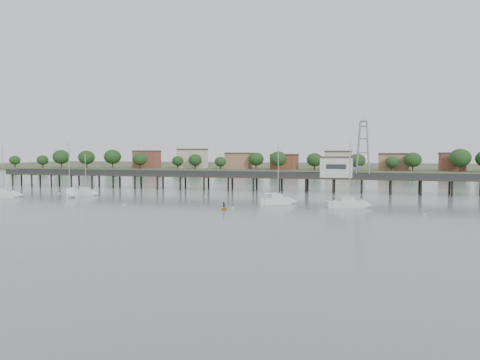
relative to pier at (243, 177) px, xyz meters
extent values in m
plane|color=slate|center=(0.00, -60.00, -3.79)|extent=(500.00, 500.00, 0.00)
cube|color=#2D2823|center=(0.00, 0.00, -0.04)|extent=(150.00, 5.00, 0.50)
cube|color=#333335|center=(0.00, -2.40, 0.76)|extent=(150.00, 0.12, 1.10)
cube|color=#333335|center=(0.00, 2.40, 0.76)|extent=(150.00, 0.12, 1.10)
cylinder|color=black|center=(-73.00, -1.90, -1.99)|extent=(0.50, 0.50, 4.40)
cylinder|color=black|center=(-73.00, 1.90, -1.99)|extent=(0.50, 0.50, 4.40)
cylinder|color=black|center=(0.00, -1.90, -1.99)|extent=(0.50, 0.50, 4.40)
cylinder|color=black|center=(0.00, 1.90, -1.99)|extent=(0.50, 0.50, 4.40)
cube|color=silver|center=(25.00, 0.00, 2.71)|extent=(8.00, 5.00, 5.00)
cube|color=#4C3833|center=(25.00, 0.00, 5.36)|extent=(8.40, 5.40, 0.30)
cube|color=slate|center=(31.50, 0.00, 14.36)|extent=(1.80, 1.80, 0.30)
cube|color=silver|center=(31.50, 0.00, 15.11)|extent=(0.90, 0.90, 1.20)
cube|color=silver|center=(29.09, -31.98, -3.32)|extent=(6.28, 3.74, 1.65)
cone|color=silver|center=(32.64, -31.02, -3.32)|extent=(2.96, 2.85, 2.29)
cube|color=silver|center=(29.09, -31.98, -2.14)|extent=(3.00, 2.45, 0.75)
cylinder|color=#A5A8AA|center=(29.48, -31.88, 3.02)|extent=(0.18, 0.18, 11.03)
cylinder|color=#A5A8AA|center=(28.14, -32.24, -1.59)|extent=(3.34, 1.01, 0.12)
cube|color=silver|center=(-49.03, -32.68, -3.32)|extent=(5.97, 4.85, 1.65)
cone|color=silver|center=(-46.02, -30.83, -3.32)|extent=(3.16, 3.11, 2.20)
cube|color=silver|center=(-49.03, -32.68, -2.14)|extent=(3.07, 2.82, 0.75)
cylinder|color=#A5A8AA|center=(-48.70, -32.48, 2.81)|extent=(0.18, 0.18, 10.62)
cube|color=silver|center=(15.05, -29.93, -3.32)|extent=(5.87, 4.53, 1.65)
cone|color=silver|center=(18.08, -28.27, -3.32)|extent=(3.05, 2.99, 2.15)
cube|color=silver|center=(15.05, -29.93, -2.14)|extent=(2.98, 2.68, 0.75)
cylinder|color=#A5A8AA|center=(15.39, -29.75, 2.68)|extent=(0.18, 0.18, 10.35)
cylinder|color=#A5A8AA|center=(14.25, -30.37, -1.59)|extent=(2.88, 1.65, 0.12)
cube|color=silver|center=(-33.15, -23.65, -3.32)|extent=(4.63, 2.00, 1.65)
cone|color=silver|center=(-30.31, -23.50, -3.32)|extent=(1.98, 1.86, 1.77)
cube|color=silver|center=(-33.15, -23.65, -2.14)|extent=(2.09, 1.52, 0.75)
cylinder|color=#A5A8AA|center=(-32.83, -23.63, 1.77)|extent=(0.18, 0.18, 8.52)
cylinder|color=#A5A8AA|center=(-33.91, -23.68, -1.59)|extent=(2.65, 0.26, 0.12)
cube|color=silver|center=(-35.14, -26.77, -3.32)|extent=(6.06, 6.14, 1.65)
cone|color=silver|center=(-32.43, -29.55, -3.32)|extent=(3.54, 3.54, 2.42)
cube|color=silver|center=(-35.14, -26.77, -2.14)|extent=(3.31, 3.33, 0.75)
cylinder|color=#A5A8AA|center=(-34.84, -27.08, 3.33)|extent=(0.18, 0.18, 11.65)
cylinder|color=#A5A8AA|center=(-35.86, -26.03, -1.59)|extent=(2.61, 2.68, 0.12)
cube|color=silver|center=(-36.59, -16.72, -3.49)|extent=(3.34, 2.02, 0.87)
cube|color=silver|center=(-37.26, -16.89, -2.97)|extent=(1.26, 1.26, 0.52)
imported|color=gold|center=(7.51, -41.20, -3.79)|extent=(1.68, 0.98, 2.27)
imported|color=black|center=(7.51, -41.20, -3.79)|extent=(0.47, 1.28, 0.31)
ellipsoid|color=beige|center=(41.96, -39.40, -3.71)|extent=(0.56, 0.56, 0.39)
ellipsoid|color=beige|center=(-41.96, -21.46, -3.71)|extent=(0.56, 0.56, 0.39)
ellipsoid|color=beige|center=(29.55, -13.33, -3.71)|extent=(0.56, 0.56, 0.39)
ellipsoid|color=beige|center=(8.23, -38.17, -3.71)|extent=(0.56, 0.56, 0.39)
ellipsoid|color=beige|center=(-13.69, -39.47, -3.71)|extent=(0.56, 0.56, 0.39)
ellipsoid|color=beige|center=(-3.71, -19.77, -3.71)|extent=(0.56, 0.56, 0.39)
cube|color=#475133|center=(0.00, 185.00, -3.29)|extent=(500.00, 170.00, 1.40)
cube|color=brown|center=(-90.00, 123.00, 1.91)|extent=(13.00, 10.50, 9.00)
cube|color=brown|center=(-62.00, 123.00, 1.91)|extent=(13.00, 10.50, 9.00)
cube|color=brown|center=(-35.00, 123.00, 1.91)|extent=(13.00, 10.50, 9.00)
cube|color=brown|center=(-10.00, 123.00, 1.91)|extent=(13.00, 10.50, 9.00)
cube|color=brown|center=(18.00, 123.00, 1.91)|extent=(13.00, 10.50, 9.00)
cube|color=brown|center=(45.00, 123.00, 1.91)|extent=(13.00, 10.50, 9.00)
cube|color=brown|center=(72.00, 123.00, 1.91)|extent=(13.00, 10.50, 9.00)
ellipsoid|color=#153315|center=(-120.00, 111.00, 2.21)|extent=(8.00, 8.00, 6.80)
ellipsoid|color=#153315|center=(0.00, 111.00, 2.21)|extent=(8.00, 8.00, 6.80)
camera|label=1|loc=(32.73, -122.07, 6.86)|focal=35.00mm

